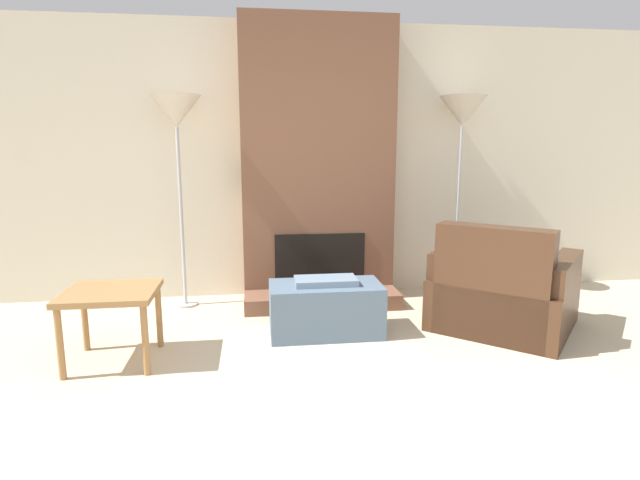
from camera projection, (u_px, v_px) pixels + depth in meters
ground_plane at (390, 464)px, 2.31m from camera, size 24.00×24.00×0.00m
wall_back at (315, 162)px, 4.86m from camera, size 7.53×0.06×2.60m
fireplace at (318, 171)px, 4.66m from camera, size 1.41×0.70×2.60m
ottoman at (326, 308)px, 3.90m from camera, size 0.87×0.46×0.45m
armchair at (502, 295)px, 4.00m from camera, size 1.40×1.40×0.88m
side_table at (111, 301)px, 3.34m from camera, size 0.60×0.55×0.51m
floor_lamp_left at (176, 117)px, 4.33m from camera, size 0.43×0.43×1.89m
floor_lamp_right at (462, 117)px, 4.66m from camera, size 0.43×0.43×1.92m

